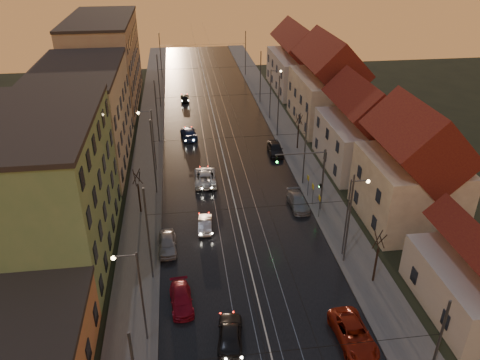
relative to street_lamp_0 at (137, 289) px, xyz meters
name	(u,v)px	position (x,y,z in m)	size (l,w,h in m)	color
ground	(269,348)	(9.10, -2.00, -4.89)	(160.00, 160.00, 0.00)	black
road	(219,136)	(9.10, 38.00, -4.87)	(16.00, 120.00, 0.04)	black
sidewalk_left	(150,139)	(-0.90, 38.00, -4.81)	(4.00, 120.00, 0.15)	#4C4C4C
sidewalk_right	(285,132)	(19.10, 38.00, -4.81)	(4.00, 120.00, 0.15)	#4C4C4C
tram_rail_0	(204,137)	(6.90, 38.00, -4.83)	(0.06, 120.00, 0.03)	gray
tram_rail_1	(213,136)	(8.33, 38.00, -4.83)	(0.06, 120.00, 0.03)	gray
tram_rail_2	(224,135)	(9.87, 38.00, -4.83)	(0.06, 120.00, 0.03)	gray
tram_rail_3	(233,135)	(11.30, 38.00, -4.83)	(0.06, 120.00, 0.03)	gray
apartment_left_1	(46,192)	(-8.40, 12.00, 1.61)	(10.00, 18.00, 13.00)	#64905B
apartment_left_2	(83,117)	(-8.40, 32.00, 1.11)	(10.00, 20.00, 12.00)	#B4AD8B
apartment_left_3	(105,62)	(-8.40, 56.00, 2.11)	(10.00, 24.00, 14.00)	#A38169
house_right_1	(411,173)	(26.10, 13.00, 0.56)	(8.67, 10.20, 10.80)	#BAAA8F
house_right_2	(363,132)	(26.10, 26.00, -0.24)	(9.18, 12.24, 9.20)	beige
house_right_3	(328,87)	(26.10, 41.00, 0.92)	(9.18, 14.28, 11.50)	#BAAA8F
house_right_4	(299,63)	(26.10, 59.00, 0.16)	(9.18, 16.32, 10.00)	beige
catenary_pole_r_0	(434,359)	(17.70, -8.00, -0.39)	(0.16, 0.16, 9.00)	#595B60
catenary_pole_l_1	(148,235)	(0.50, 7.00, -0.39)	(0.16, 0.16, 9.00)	#595B60
catenary_pole_r_1	(349,220)	(17.70, 7.00, -0.39)	(0.16, 0.16, 9.00)	#595B60
catenary_pole_l_2	(154,158)	(0.50, 22.00, -0.39)	(0.16, 0.16, 9.00)	#595B60
catenary_pole_r_2	(305,150)	(17.70, 22.00, -0.39)	(0.16, 0.16, 9.00)	#595B60
catenary_pole_l_3	(157,112)	(0.50, 37.00, -0.39)	(0.16, 0.16, 9.00)	#595B60
catenary_pole_r_3	(278,107)	(17.70, 37.00, -0.39)	(0.16, 0.16, 9.00)	#595B60
catenary_pole_l_4	(159,81)	(0.50, 52.00, -0.39)	(0.16, 0.16, 9.00)	#595B60
catenary_pole_r_4	(260,78)	(17.70, 52.00, -0.39)	(0.16, 0.16, 9.00)	#595B60
catenary_pole_l_5	(161,56)	(0.50, 70.00, -0.39)	(0.16, 0.16, 9.00)	#595B60
catenary_pole_r_5	(245,53)	(17.70, 70.00, -0.39)	(0.16, 0.16, 9.00)	#595B60
street_lamp_0	(137,289)	(0.00, 0.00, 0.00)	(1.75, 0.32, 8.00)	#595B60
street_lamp_1	(351,210)	(18.21, 8.00, 0.00)	(1.75, 0.32, 8.00)	#595B60
street_lamp_2	(151,134)	(0.00, 28.00, 0.00)	(1.75, 0.32, 8.00)	#595B60
street_lamp_3	(272,89)	(18.21, 44.00, 0.00)	(1.75, 0.32, 8.00)	#595B60
traffic_light_mast	(314,173)	(17.10, 16.00, -0.29)	(5.30, 0.32, 7.20)	#595B60
bare_tree_0	(139,193)	(-1.09, 18.00, -2.40)	(1.09, 1.09, 5.11)	black
bare_tree_1	(377,259)	(19.31, 4.00, -2.40)	(1.09, 1.09, 5.11)	black
bare_tree_2	(298,132)	(19.51, 32.00, -2.40)	(1.09, 1.09, 5.11)	black
driving_car_0	(230,334)	(6.36, -0.96, -4.13)	(1.79, 4.45, 1.52)	black
driving_car_1	(205,224)	(5.54, 13.99, -4.26)	(1.32, 3.80, 1.25)	#A9A9AE
driving_car_2	(205,177)	(6.23, 23.97, -4.12)	(2.54, 5.51, 1.53)	silver
driving_car_3	(189,133)	(4.78, 37.85, -4.14)	(2.08, 5.12, 1.49)	navy
driving_car_4	(185,98)	(4.67, 54.71, -4.27)	(1.46, 3.62, 1.23)	black
parked_left_2	(181,299)	(2.90, 3.32, -4.27)	(1.73, 4.26, 1.24)	maroon
parked_left_3	(167,243)	(1.76, 11.01, -4.17)	(1.69, 4.20, 1.43)	#A3A2A8
parked_right_0	(353,334)	(15.30, -2.11, -4.16)	(2.39, 5.19, 1.44)	maroon
parked_right_1	(298,202)	(15.88, 16.92, -4.23)	(1.84, 4.53, 1.31)	gray
parked_right_2	(275,149)	(16.13, 30.80, -4.10)	(1.87, 4.64, 1.58)	black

